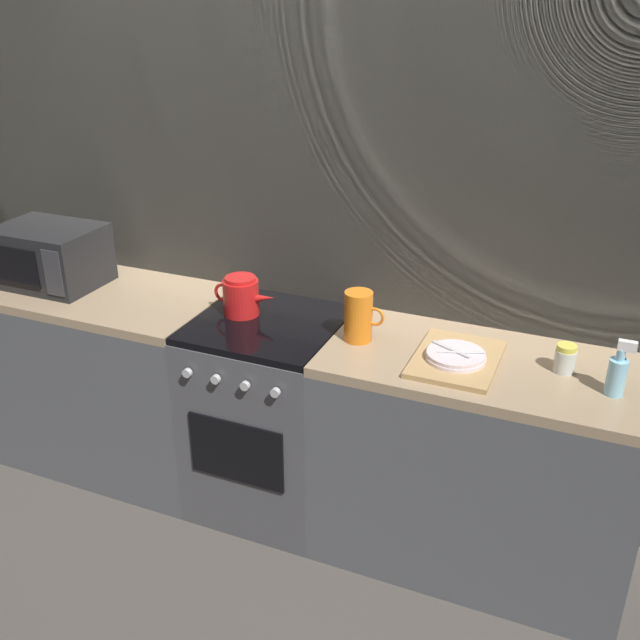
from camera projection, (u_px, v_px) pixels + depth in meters
ground_plane at (273, 497)px, 3.36m from camera, size 8.00×8.00×0.00m
back_wall at (298, 229)px, 3.12m from camera, size 3.60×0.05×2.40m
counter_left at (103, 375)px, 3.48m from camera, size 1.20×0.60×0.90m
stove_unit at (270, 415)px, 3.17m from camera, size 0.60×0.63×0.90m
counter_right at (475, 463)px, 2.85m from camera, size 1.20×0.60×0.90m
microwave at (50, 256)px, 3.30m from camera, size 0.46×0.35×0.27m
kettle at (241, 296)px, 3.01m from camera, size 0.28×0.15×0.17m
pitcher at (359, 316)px, 2.78m from camera, size 0.16×0.11×0.20m
dish_pile at (456, 358)px, 2.65m from camera, size 0.30×0.40×0.06m
spice_jar at (565, 359)px, 2.58m from camera, size 0.08×0.08×0.10m
spray_bottle at (617, 373)px, 2.42m from camera, size 0.08×0.06×0.20m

